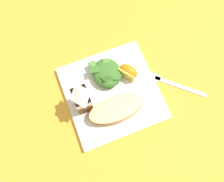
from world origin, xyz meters
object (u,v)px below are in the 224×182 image
(green_salad_pile, at_px, (107,73))
(orange_wedge_front, at_px, (128,71))
(milk_carton, at_px, (82,99))
(cheesy_pizza_bread, at_px, (116,109))
(metal_fork, at_px, (173,84))
(white_plate, at_px, (112,93))

(green_salad_pile, height_order, orange_wedge_front, green_salad_pile)
(milk_carton, xyz_separation_m, orange_wedge_front, (0.04, -0.16, -0.04))
(orange_wedge_front, bearing_deg, cheesy_pizza_bread, 140.44)
(metal_fork, bearing_deg, white_plate, 78.00)
(metal_fork, bearing_deg, orange_wedge_front, 57.57)
(milk_carton, bearing_deg, orange_wedge_front, -75.19)
(cheesy_pizza_bread, xyz_separation_m, metal_fork, (0.02, -0.21, -0.03))
(cheesy_pizza_bread, height_order, green_salad_pile, green_salad_pile)
(green_salad_pile, distance_m, metal_fork, 0.21)
(white_plate, distance_m, cheesy_pizza_bread, 0.07)
(green_salad_pile, bearing_deg, metal_fork, -117.62)
(green_salad_pile, xyz_separation_m, milk_carton, (-0.06, 0.10, 0.04))
(white_plate, bearing_deg, metal_fork, -102.00)
(orange_wedge_front, bearing_deg, green_salad_pile, 73.05)
(cheesy_pizza_bread, bearing_deg, milk_carton, 56.27)
(cheesy_pizza_bread, bearing_deg, orange_wedge_front, -39.56)
(milk_carton, bearing_deg, cheesy_pizza_bread, -123.73)
(orange_wedge_front, xyz_separation_m, metal_fork, (-0.08, -0.12, -0.03))
(green_salad_pile, relative_size, metal_fork, 0.70)
(cheesy_pizza_bread, xyz_separation_m, milk_carton, (0.05, 0.08, 0.04))
(milk_carton, distance_m, metal_fork, 0.30)
(green_salad_pile, xyz_separation_m, metal_fork, (-0.10, -0.19, -0.03))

